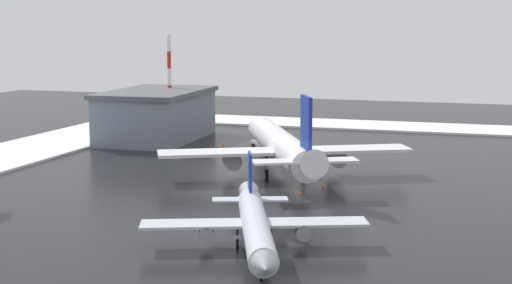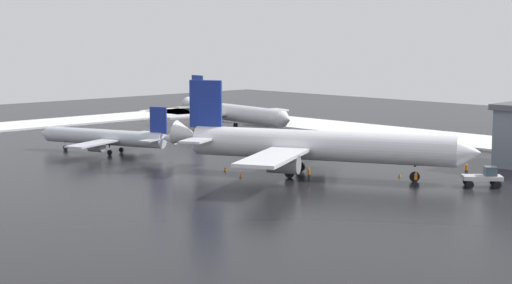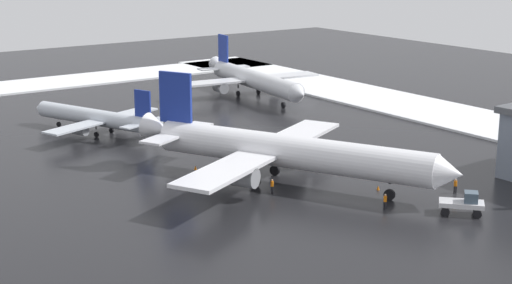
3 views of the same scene
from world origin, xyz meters
The scene contains 12 objects.
ground_plane centered at (0.00, 0.00, 0.00)m, with size 240.00×240.00×0.00m, color black.
snow_bank_far centered at (0.00, -50.00, 0.19)m, with size 152.00×16.00×0.38m, color white.
airplane_parked_portside centered at (-13.22, -5.41, 4.02)m, with size 38.03×32.38×12.15m.
airplane_parked_starboard centered at (32.19, -32.85, 3.37)m, with size 34.31×28.57×10.19m.
airplane_foreground_jet centered at (22.66, 2.37, 2.49)m, with size 24.38×20.63×7.54m.
pushback_tug centered at (-32.70, -14.32, 1.28)m, with size 4.89×4.72×2.50m.
ground_crew_near_tug centered at (-15.48, -2.06, 0.97)m, with size 0.36×0.36×1.71m.
ground_crew_beside_wing centered at (-26.76, -8.75, 0.97)m, with size 0.36×0.36×1.71m.
ground_crew_by_nose_gear centered at (-27.40, -19.13, 0.97)m, with size 0.36×0.36×1.71m.
traffic_cone_near_nose centered at (-7.02, 1.78, 0.28)m, with size 0.36×0.36×0.55m, color orange.
traffic_cone_mid_line centered at (-21.48, -12.82, 0.28)m, with size 0.36×0.36×0.55m, color orange.
traffic_cone_wingtip_side centered at (-2.23, 0.13, 0.28)m, with size 0.36×0.36×0.55m, color orange.
Camera 2 is at (-79.98, 69.80, 17.67)m, focal length 55.00 mm.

